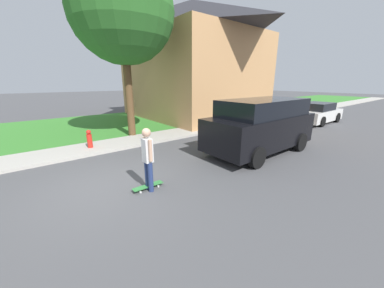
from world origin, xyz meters
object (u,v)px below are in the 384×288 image
Objects in this scene: lawn_tree_near at (122,11)px; skateboard at (148,186)px; suv_parked at (261,125)px; car_down_street at (317,113)px; fire_hydrant at (89,139)px; skateboarder at (148,157)px.

skateboard is (5.53, -1.96, -5.61)m from lawn_tree_near.
suv_parked is at bearing 28.27° from lawn_tree_near.
car_down_street reaches higher than fire_hydrant.
skateboard is (-0.07, -0.01, -0.82)m from skateboarder.
lawn_tree_near is 4.83× the size of skateboarder.
fire_hydrant is at bearing -176.19° from skateboarder.
suv_parked is at bearing 90.43° from skateboard.
fire_hydrant reaches higher than skateboard.
suv_parked is at bearing 49.42° from fire_hydrant.
fire_hydrant is (1.03, -2.26, -5.24)m from lawn_tree_near.
suv_parked is 6.89m from fire_hydrant.
suv_parked reaches higher than fire_hydrant.
car_down_street is 13.47m from skateboarder.
car_down_street is at bearing 77.19° from fire_hydrant.
lawn_tree_near is at bearing -151.73° from suv_parked.
car_down_street is (-1.35, 8.48, -0.45)m from suv_parked.
skateboard is 1.11× the size of fire_hydrant.
skateboard is at bearing -172.83° from skateboarder.
lawn_tree_near is 13.17m from car_down_street.
skateboard is (1.39, -13.40, -0.57)m from car_down_street.
fire_hydrant is (-4.47, -5.21, -0.64)m from suv_parked.
car_down_street is 13.48m from skateboard.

